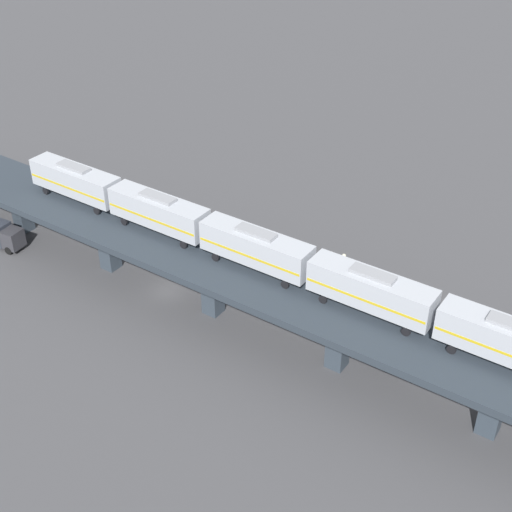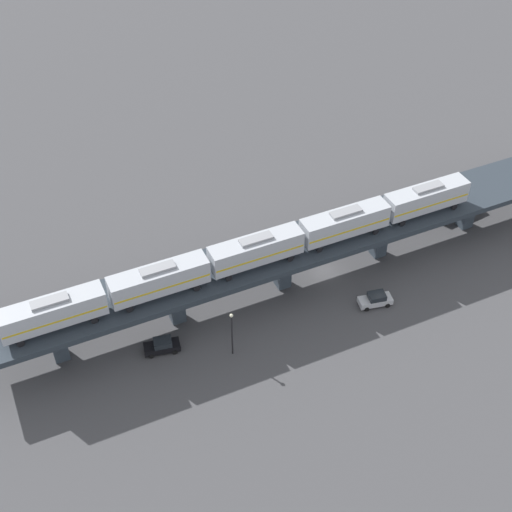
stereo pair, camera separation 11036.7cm
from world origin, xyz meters
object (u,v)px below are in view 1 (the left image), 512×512
(street_car_silver, at_px, (194,243))
(street_car_black, at_px, (389,347))
(subway_train, at_px, (256,247))
(street_lamp, at_px, (342,277))

(street_car_silver, bearing_deg, street_car_black, 91.98)
(subway_train, relative_size, street_car_black, 13.96)
(subway_train, height_order, street_car_black, subway_train)
(street_lamp, bearing_deg, street_car_black, 72.97)
(street_lamp, bearing_deg, subway_train, -32.22)
(street_car_silver, distance_m, street_lamp, 20.50)
(subway_train, xyz_separation_m, street_car_black, (-5.34, 13.20, -8.18))
(subway_train, relative_size, street_lamp, 8.91)
(street_car_black, height_order, street_lamp, street_lamp)
(subway_train, distance_m, street_car_black, 16.43)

